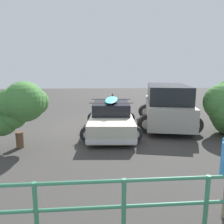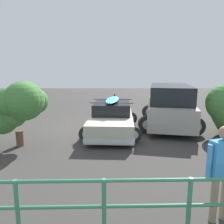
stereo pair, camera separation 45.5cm
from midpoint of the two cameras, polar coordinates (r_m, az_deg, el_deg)
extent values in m
cube|color=#383533|center=(9.69, -4.35, -4.42)|extent=(44.00, 44.00, 0.02)
cube|color=#B7B29E|center=(9.11, -1.66, -2.29)|extent=(1.88, 4.41, 0.62)
cube|color=black|center=(9.17, -1.65, 1.22)|extent=(1.56, 2.15, 0.46)
cube|color=silver|center=(7.12, -2.02, -7.65)|extent=(1.68, 0.19, 0.14)
cube|color=silver|center=(11.22, -1.42, -0.76)|extent=(1.68, 0.19, 0.14)
cylinder|color=black|center=(7.88, 4.30, -5.76)|extent=(0.58, 0.18, 0.58)
cylinder|color=#B7B7BC|center=(7.88, 4.30, -5.76)|extent=(0.32, 0.19, 0.32)
cylinder|color=black|center=(7.92, -7.99, -5.74)|extent=(0.58, 0.18, 0.58)
cylinder|color=#B7B7BC|center=(7.92, -7.99, -5.74)|extent=(0.32, 0.19, 0.32)
cylinder|color=black|center=(10.47, 3.12, -1.56)|extent=(0.58, 0.18, 0.58)
cylinder|color=#B7B7BC|center=(10.47, 3.12, -1.56)|extent=(0.32, 0.19, 0.32)
cylinder|color=black|center=(10.51, -6.09, -1.57)|extent=(0.58, 0.18, 0.58)
cylinder|color=#B7B7BC|center=(10.51, -6.09, -1.57)|extent=(0.32, 0.19, 0.32)
cylinder|color=black|center=(8.57, -1.74, 2.35)|extent=(1.73, 0.12, 0.03)
cylinder|color=black|center=(9.70, -1.59, 3.35)|extent=(1.73, 0.12, 0.03)
ellipsoid|color=#33B7D6|center=(9.13, -1.57, 3.26)|extent=(0.74, 2.21, 0.09)
cone|color=black|center=(9.97, -1.17, 4.57)|extent=(0.10, 0.10, 0.14)
cube|color=#9E998E|center=(10.41, 12.82, 0.36)|extent=(2.71, 4.88, 0.90)
cube|color=black|center=(10.29, 13.01, 4.87)|extent=(2.36, 3.85, 0.74)
cylinder|color=black|center=(12.76, 11.94, 2.75)|extent=(0.68, 0.31, 0.66)
cylinder|color=black|center=(9.27, 19.25, -3.29)|extent=(0.74, 0.22, 0.74)
cylinder|color=#B7B7BC|center=(9.27, 19.25, -3.29)|extent=(0.40, 0.23, 0.40)
cylinder|color=black|center=(9.08, 7.54, -3.06)|extent=(0.74, 0.22, 0.74)
cylinder|color=#B7B7BC|center=(9.08, 7.54, -3.06)|extent=(0.40, 0.23, 0.40)
cylinder|color=black|center=(11.93, 16.70, -0.08)|extent=(0.74, 0.22, 0.74)
cylinder|color=#B7B7BC|center=(11.93, 16.70, -0.08)|extent=(0.40, 0.23, 0.40)
cylinder|color=black|center=(11.78, 7.64, 0.15)|extent=(0.74, 0.22, 0.74)
cylinder|color=#B7B7BC|center=(11.78, 7.64, 0.15)|extent=(0.40, 0.23, 0.40)
cylinder|color=#3D8ED1|center=(3.97, 24.17, -11.29)|extent=(0.09, 0.09, 0.58)
cylinder|color=#387F5B|center=(3.84, 20.06, -21.98)|extent=(0.07, 0.07, 0.99)
cylinder|color=#387F5B|center=(3.56, -0.90, -24.17)|extent=(0.07, 0.07, 0.99)
cylinder|color=#387F5B|center=(3.72, -22.81, -23.39)|extent=(0.07, 0.07, 0.99)
cylinder|color=#387F5B|center=(3.34, -12.46, -17.59)|extent=(8.93, 0.23, 0.06)
cylinder|color=#387F5B|center=(3.55, -12.17, -23.51)|extent=(8.93, 0.23, 0.06)
cylinder|color=brown|center=(7.99, -24.46, -6.67)|extent=(0.25, 0.25, 0.53)
sphere|color=#427A38|center=(7.75, -25.90, -0.97)|extent=(0.83, 0.83, 0.83)
sphere|color=#427A38|center=(7.48, -23.47, 2.52)|extent=(1.28, 1.28, 1.28)
sphere|color=#427A38|center=(7.27, -23.75, 2.74)|extent=(1.12, 1.12, 1.12)
sphere|color=#427A38|center=(7.97, -28.36, -1.83)|extent=(1.04, 1.04, 1.04)
sphere|color=#427A38|center=(7.75, -21.02, 2.50)|extent=(0.88, 0.88, 0.88)
sphere|color=#427A38|center=(7.43, -26.34, 2.23)|extent=(0.90, 0.90, 0.90)
sphere|color=#427A38|center=(9.43, 25.72, 2.30)|extent=(1.46, 1.46, 1.46)
camera|label=1|loc=(0.23, -91.55, -0.30)|focal=35.00mm
camera|label=2|loc=(0.23, 88.45, 0.30)|focal=35.00mm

